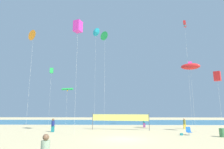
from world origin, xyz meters
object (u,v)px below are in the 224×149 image
(trash_barrel, at_px, (222,133))
(beachgoer_olive_shirt, at_px, (185,123))
(volleyball_net, at_px, (120,118))
(kite_red_box, at_px, (217,76))
(beachgoer_navy_shirt, at_px, (53,125))
(kite_cyan_delta, at_px, (96,32))
(kite_green_tube, at_px, (67,89))
(kite_green_delta, at_px, (105,36))
(beachgoer_teal_shirt, at_px, (144,122))
(kite_orange_delta, at_px, (33,36))
(kite_green_box, at_px, (52,71))
(beach_handbag, at_px, (182,134))
(folding_beach_chair, at_px, (189,131))
(kite_red_tube, at_px, (185,24))
(kite_magenta_box, at_px, (78,27))
(kite_red_inflatable, at_px, (190,66))

(trash_barrel, bearing_deg, beachgoer_olive_shirt, 95.38)
(volleyball_net, distance_m, kite_red_box, 14.05)
(trash_barrel, bearing_deg, volleyball_net, 146.29)
(beachgoer_navy_shirt, relative_size, kite_cyan_delta, 0.09)
(beachgoer_olive_shirt, bearing_deg, kite_green_tube, -7.43)
(volleyball_net, relative_size, kite_green_tube, 1.14)
(beachgoer_navy_shirt, bearing_deg, kite_green_delta, -128.54)
(beachgoer_olive_shirt, height_order, beachgoer_teal_shirt, beachgoer_teal_shirt)
(kite_orange_delta, xyz_separation_m, kite_cyan_delta, (7.34, 11.11, 5.26))
(kite_red_box, bearing_deg, kite_green_box, 160.40)
(beach_handbag, relative_size, kite_orange_delta, 0.02)
(beachgoer_navy_shirt, distance_m, kite_green_delta, 14.04)
(folding_beach_chair, xyz_separation_m, kite_orange_delta, (-19.64, 1.95, 12.44))
(kite_green_delta, xyz_separation_m, kite_red_tube, (13.52, 5.14, 4.15))
(folding_beach_chair, distance_m, kite_green_delta, 16.50)
(kite_green_box, distance_m, kite_magenta_box, 13.31)
(volleyball_net, height_order, beach_handbag, volleyball_net)
(kite_red_inflatable, bearing_deg, kite_cyan_delta, 145.35)
(beachgoer_olive_shirt, xyz_separation_m, beachgoer_navy_shirt, (-18.48, -4.80, 0.06))
(beachgoer_teal_shirt, bearing_deg, kite_red_inflatable, -127.62)
(kite_green_delta, xyz_separation_m, kite_red_box, (14.52, -1.74, -6.26))
(kite_red_inflatable, relative_size, kite_green_box, 0.92)
(folding_beach_chair, xyz_separation_m, kite_cyan_delta, (-12.30, 13.05, 17.70))
(volleyball_net, relative_size, kite_magenta_box, 0.59)
(kite_magenta_box, bearing_deg, beachgoer_teal_shirt, 48.56)
(kite_green_box, bearing_deg, folding_beach_chair, -27.66)
(beachgoer_navy_shirt, xyz_separation_m, kite_green_delta, (6.58, 0.86, 12.38))
(kite_red_box, height_order, kite_cyan_delta, kite_cyan_delta)
(volleyball_net, xyz_separation_m, kite_orange_delta, (-11.94, -3.55, 11.27))
(beachgoer_teal_shirt, relative_size, folding_beach_chair, 1.86)
(beachgoer_navy_shirt, relative_size, beachgoer_teal_shirt, 1.03)
(beachgoer_navy_shirt, xyz_separation_m, beachgoer_teal_shirt, (12.76, 7.46, -0.03))
(kite_magenta_box, xyz_separation_m, kite_green_tube, (-5.17, 15.77, -6.07))
(beach_handbag, height_order, kite_red_box, kite_red_box)
(volleyball_net, distance_m, kite_green_delta, 12.03)
(kite_green_delta, bearing_deg, beachgoer_navy_shirt, -172.58)
(folding_beach_chair, xyz_separation_m, kite_green_delta, (-9.82, 3.40, 12.82))
(kite_green_delta, bearing_deg, kite_red_tube, 20.80)
(folding_beach_chair, xyz_separation_m, kite_red_tube, (3.70, 8.54, 16.97))
(trash_barrel, xyz_separation_m, kite_green_tube, (-21.03, 16.83, 6.51))
(folding_beach_chair, height_order, kite_green_box, kite_green_box)
(volleyball_net, xyz_separation_m, kite_magenta_box, (-5.24, -6.02, 11.39))
(kite_magenta_box, height_order, kite_green_tube, kite_magenta_box)
(folding_beach_chair, height_order, kite_red_box, kite_red_box)
(beachgoer_teal_shirt, relative_size, kite_red_tube, 0.09)
(folding_beach_chair, relative_size, kite_green_tube, 0.12)
(kite_green_box, height_order, kite_red_box, kite_green_box)
(kite_orange_delta, relative_size, kite_green_tube, 1.90)
(volleyball_net, xyz_separation_m, kite_red_tube, (11.40, 3.04, 15.80))
(beachgoer_navy_shirt, height_order, folding_beach_chair, beachgoer_navy_shirt)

